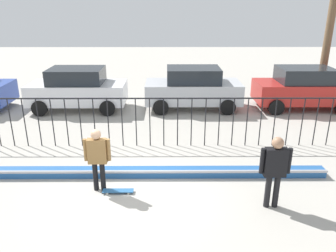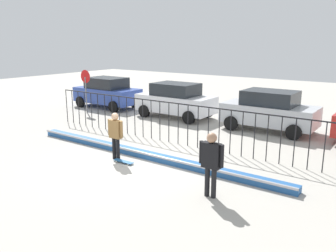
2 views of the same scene
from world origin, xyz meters
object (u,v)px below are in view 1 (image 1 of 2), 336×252
Objects in this scene: parked_car_silver at (193,88)px; parked_car_red at (303,88)px; skateboarder at (97,155)px; skateboard at (118,191)px; camera_operator at (275,166)px; parked_car_white at (78,89)px.

parked_car_silver is 5.03m from parked_car_red.
skateboarder is 7.78m from parked_car_silver.
skateboard is 7.81m from parked_car_silver.
skateboard is 0.19× the size of parked_car_silver.
skateboard is at bearing -133.65° from parked_car_red.
camera_operator is 10.21m from parked_car_white.
camera_operator is 0.42× the size of parked_car_white.
parked_car_white is at bearing 109.64° from skateboard.
skateboard is 0.19× the size of parked_car_red.
parked_car_silver is (-1.29, 7.98, -0.11)m from camera_operator.
parked_car_white and parked_car_red have the same top height.
parked_car_white is (-6.51, 7.86, -0.11)m from camera_operator.
parked_car_white is at bearing -177.42° from parked_car_red.
parked_car_silver is at bearing 2.95° from parked_car_white.
skateboard is at bearing -111.68° from parked_car_silver.
parked_car_white is (-2.75, 7.23, 0.91)m from skateboard.
parked_car_white is 1.00× the size of parked_car_silver.
parked_car_red is at bearing 61.09° from skateboarder.
parked_car_silver reaches higher than skateboard.
parked_car_white is (-2.25, 7.07, -0.04)m from skateboarder.
camera_operator reaches higher than skateboard.
parked_car_red is at bearing -3.42° from parked_car_silver.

